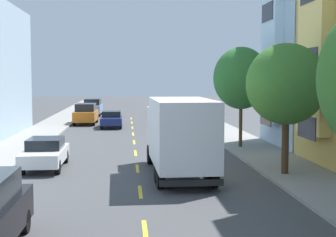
{
  "coord_description": "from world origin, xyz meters",
  "views": [
    {
      "loc": [
        -0.5,
        -7.03,
        4.32
      ],
      "look_at": [
        1.92,
        22.54,
        1.94
      ],
      "focal_mm": 54.39,
      "sensor_mm": 36.0,
      "label": 1
    }
  ],
  "objects_px": {
    "delivery_box_truck": "(179,132)",
    "parked_suv_orange": "(86,114)",
    "parked_pickup_silver": "(176,114)",
    "parked_sedan_champagne": "(186,122)",
    "street_tree_third": "(241,78)",
    "street_tree_second": "(286,84)",
    "moving_navy_sedan": "(112,119)",
    "parked_sedan_white": "(45,153)",
    "parked_suv_red": "(169,106)",
    "parked_suv_sky": "(93,107)"
  },
  "relations": [
    {
      "from": "moving_navy_sedan",
      "to": "parked_pickup_silver",
      "type": "bearing_deg",
      "value": 38.77
    },
    {
      "from": "parked_pickup_silver",
      "to": "parked_suv_orange",
      "type": "xyz_separation_m",
      "value": [
        -8.61,
        -1.56,
        0.16
      ]
    },
    {
      "from": "parked_suv_sky",
      "to": "parked_sedan_white",
      "type": "relative_size",
      "value": 1.08
    },
    {
      "from": "street_tree_second",
      "to": "parked_sedan_white",
      "type": "xyz_separation_m",
      "value": [
        -10.79,
        2.93,
        -3.29
      ]
    },
    {
      "from": "parked_pickup_silver",
      "to": "parked_sedan_white",
      "type": "bearing_deg",
      "value": -109.37
    },
    {
      "from": "parked_suv_sky",
      "to": "moving_navy_sedan",
      "type": "bearing_deg",
      "value": -79.83
    },
    {
      "from": "parked_pickup_silver",
      "to": "moving_navy_sedan",
      "type": "distance_m",
      "value": 7.86
    },
    {
      "from": "parked_sedan_white",
      "to": "parked_suv_red",
      "type": "bearing_deg",
      "value": 75.92
    },
    {
      "from": "street_tree_third",
      "to": "moving_navy_sedan",
      "type": "distance_m",
      "value": 16.7
    },
    {
      "from": "parked_pickup_silver",
      "to": "parked_sedan_champagne",
      "type": "distance_m",
      "value": 8.21
    },
    {
      "from": "parked_suv_red",
      "to": "street_tree_second",
      "type": "bearing_deg",
      "value": -87.12
    },
    {
      "from": "street_tree_second",
      "to": "parked_pickup_silver",
      "type": "distance_m",
      "value": 27.99
    },
    {
      "from": "street_tree_third",
      "to": "parked_suv_sky",
      "type": "relative_size",
      "value": 1.24
    },
    {
      "from": "street_tree_third",
      "to": "parked_suv_sky",
      "type": "distance_m",
      "value": 30.34
    },
    {
      "from": "street_tree_third",
      "to": "parked_suv_orange",
      "type": "distance_m",
      "value": 20.74
    },
    {
      "from": "delivery_box_truck",
      "to": "parked_sedan_champagne",
      "type": "xyz_separation_m",
      "value": [
        2.55,
        19.02,
        -1.18
      ]
    },
    {
      "from": "parked_sedan_white",
      "to": "parked_sedan_champagne",
      "type": "bearing_deg",
      "value": 62.2
    },
    {
      "from": "parked_suv_sky",
      "to": "moving_navy_sedan",
      "type": "distance_m",
      "value": 14.31
    },
    {
      "from": "street_tree_third",
      "to": "parked_suv_orange",
      "type": "bearing_deg",
      "value": 121.43
    },
    {
      "from": "street_tree_second",
      "to": "parked_suv_orange",
      "type": "height_order",
      "value": "street_tree_second"
    },
    {
      "from": "street_tree_second",
      "to": "delivery_box_truck",
      "type": "distance_m",
      "value": 5.08
    },
    {
      "from": "street_tree_third",
      "to": "parked_sedan_champagne",
      "type": "height_order",
      "value": "street_tree_third"
    },
    {
      "from": "street_tree_third",
      "to": "parked_sedan_champagne",
      "type": "distance_m",
      "value": 11.57
    },
    {
      "from": "street_tree_second",
      "to": "parked_pickup_silver",
      "type": "height_order",
      "value": "street_tree_second"
    },
    {
      "from": "street_tree_second",
      "to": "parked_suv_red",
      "type": "height_order",
      "value": "street_tree_second"
    },
    {
      "from": "delivery_box_truck",
      "to": "parked_suv_red",
      "type": "xyz_separation_m",
      "value": [
        2.67,
        37.75,
        -0.95
      ]
    },
    {
      "from": "delivery_box_truck",
      "to": "parked_sedan_champagne",
      "type": "height_order",
      "value": "delivery_box_truck"
    },
    {
      "from": "delivery_box_truck",
      "to": "parked_suv_orange",
      "type": "bearing_deg",
      "value": 103.33
    },
    {
      "from": "parked_suv_sky",
      "to": "parked_suv_orange",
      "type": "bearing_deg",
      "value": -89.74
    },
    {
      "from": "street_tree_third",
      "to": "parked_sedan_champagne",
      "type": "relative_size",
      "value": 1.34
    },
    {
      "from": "street_tree_third",
      "to": "parked_sedan_white",
      "type": "relative_size",
      "value": 1.34
    },
    {
      "from": "street_tree_second",
      "to": "parked_suv_orange",
      "type": "xyz_separation_m",
      "value": [
        -10.68,
        26.17,
        -3.05
      ]
    },
    {
      "from": "street_tree_third",
      "to": "parked_suv_sky",
      "type": "height_order",
      "value": "street_tree_third"
    },
    {
      "from": "parked_sedan_champagne",
      "to": "parked_suv_orange",
      "type": "bearing_deg",
      "value": 142.4
    },
    {
      "from": "parked_sedan_champagne",
      "to": "delivery_box_truck",
      "type": "bearing_deg",
      "value": -97.65
    },
    {
      "from": "parked_suv_orange",
      "to": "moving_navy_sedan",
      "type": "distance_m",
      "value": 4.18
    },
    {
      "from": "parked_sedan_champagne",
      "to": "moving_navy_sedan",
      "type": "height_order",
      "value": "same"
    },
    {
      "from": "street_tree_third",
      "to": "moving_navy_sedan",
      "type": "relative_size",
      "value": 1.34
    },
    {
      "from": "delivery_box_truck",
      "to": "street_tree_second",
      "type": "bearing_deg",
      "value": -6.28
    },
    {
      "from": "delivery_box_truck",
      "to": "parked_suv_red",
      "type": "distance_m",
      "value": 37.86
    },
    {
      "from": "delivery_box_truck",
      "to": "parked_pickup_silver",
      "type": "bearing_deg",
      "value": 84.71
    },
    {
      "from": "delivery_box_truck",
      "to": "moving_navy_sedan",
      "type": "relative_size",
      "value": 1.74
    },
    {
      "from": "street_tree_second",
      "to": "parked_sedan_champagne",
      "type": "height_order",
      "value": "street_tree_second"
    },
    {
      "from": "parked_pickup_silver",
      "to": "parked_suv_sky",
      "type": "distance_m",
      "value": 12.6
    },
    {
      "from": "parked_pickup_silver",
      "to": "parked_suv_red",
      "type": "bearing_deg",
      "value": 89.22
    },
    {
      "from": "street_tree_second",
      "to": "parked_suv_orange",
      "type": "distance_m",
      "value": 28.43
    },
    {
      "from": "parked_pickup_silver",
      "to": "parked_sedan_white",
      "type": "relative_size",
      "value": 1.18
    },
    {
      "from": "parked_pickup_silver",
      "to": "moving_navy_sedan",
      "type": "bearing_deg",
      "value": -141.23
    },
    {
      "from": "street_tree_third",
      "to": "parked_pickup_silver",
      "type": "height_order",
      "value": "street_tree_third"
    },
    {
      "from": "parked_suv_sky",
      "to": "parked_sedan_champagne",
      "type": "bearing_deg",
      "value": -63.43
    }
  ]
}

